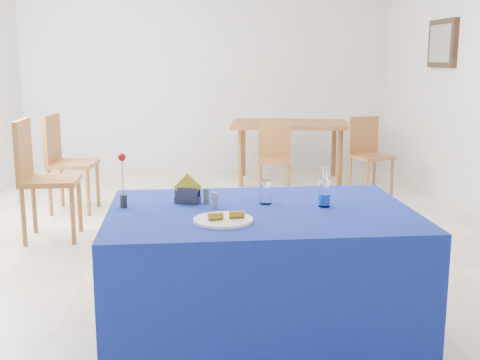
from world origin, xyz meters
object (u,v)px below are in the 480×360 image
water_bottle (324,194)px  chair_win_b (64,156)px  chair_bg_left (274,153)px  chair_bg_right (368,149)px  oak_table (290,128)px  chair_win_a (39,171)px  blue_table (260,277)px  plate (223,220)px

water_bottle → chair_win_b: chair_win_b is taller
chair_bg_left → chair_bg_right: chair_bg_right is taller
oak_table → chair_bg_left: bearing=-112.6°
chair_win_a → chair_win_b: chair_win_a is taller
chair_win_b → chair_win_a: bearing=-175.2°
blue_table → chair_win_a: size_ratio=1.54×
blue_table → chair_bg_left: 3.72m
chair_bg_left → chair_win_b: bearing=-157.1°
oak_table → chair_win_b: chair_win_b is taller
chair_bg_left → chair_bg_right: bearing=7.9°
plate → water_bottle: bearing=24.0°
chair_win_a → chair_bg_left: bearing=-56.7°
water_bottle → chair_win_b: 3.64m
plate → blue_table: plate is taller
plate → oak_table: bearing=75.8°
oak_table → chair_win_a: bearing=-138.5°
blue_table → water_bottle: (0.35, 0.03, 0.45)m
chair_bg_right → chair_win_b: (-3.33, -0.55, 0.06)m
chair_bg_left → chair_bg_right: 1.09m
water_bottle → chair_win_a: (-1.97, 2.09, -0.23)m
plate → oak_table: 4.76m
water_bottle → chair_bg_right: water_bottle is taller
chair_win_a → chair_win_b: bearing=-2.6°
chair_win_b → oak_table: bearing=-56.6°
chair_bg_left → chair_win_a: 2.75m
chair_bg_right → oak_table: bearing=118.7°
plate → chair_bg_right: (1.95, 3.87, -0.26)m
water_bottle → chair_win_a: chair_win_a is taller
plate → chair_bg_right: chair_bg_right is taller
plate → blue_table: bearing=46.3°
plate → chair_win_a: bearing=121.0°
water_bottle → chair_win_b: (-1.94, 3.07, -0.26)m
blue_table → chair_bg_left: bearing=80.0°
chair_bg_left → chair_win_b: chair_win_b is taller
water_bottle → chair_bg_right: (1.39, 3.62, -0.32)m
blue_table → chair_win_a: (-1.62, 2.12, 0.22)m
chair_win_a → chair_win_b: (0.03, 0.98, -0.03)m
blue_table → chair_bg_left: chair_bg_left is taller
blue_table → chair_bg_left: (0.65, 3.66, 0.10)m
chair_bg_left → chair_win_a: size_ratio=0.80×
chair_bg_left → chair_bg_right: (1.09, -0.02, 0.03)m
chair_win_b → plate: bearing=-151.0°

